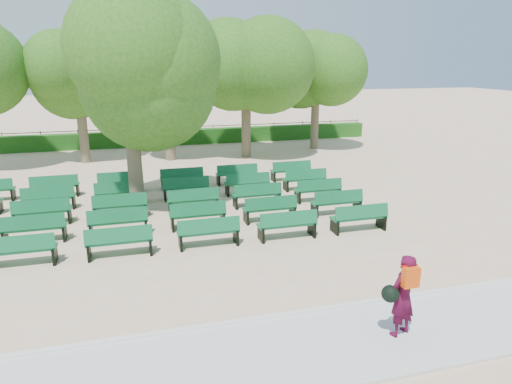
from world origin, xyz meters
TOP-DOWN VIEW (x-y plane):
  - ground at (0.00, 0.00)m, footprint 120.00×120.00m
  - paving at (0.00, -7.40)m, footprint 30.00×2.20m
  - curb at (0.00, -6.25)m, footprint 30.00×0.12m
  - hedge at (0.00, 14.00)m, footprint 26.00×0.70m
  - fence at (0.00, 14.40)m, footprint 26.00×0.10m
  - tree_line at (0.00, 10.00)m, footprint 21.80×6.80m
  - bench_array at (-1.37, 0.93)m, footprint 1.73×0.60m
  - tree_among at (-1.98, 1.37)m, footprint 4.90×4.90m
  - person at (2.52, -7.44)m, footprint 0.79×0.56m

SIDE VIEW (x-z plane):
  - ground at x=0.00m, z-range 0.00..0.00m
  - fence at x=0.00m, z-range -0.51..0.51m
  - tree_line at x=0.00m, z-range -3.52..3.52m
  - paving at x=0.00m, z-range 0.00..0.06m
  - curb at x=0.00m, z-range 0.00..0.10m
  - bench_array at x=-1.37m, z-range -0.45..0.63m
  - hedge at x=0.00m, z-range 0.00..0.90m
  - person at x=2.52m, z-range 0.09..1.68m
  - tree_among at x=-1.98m, z-range 1.10..7.75m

